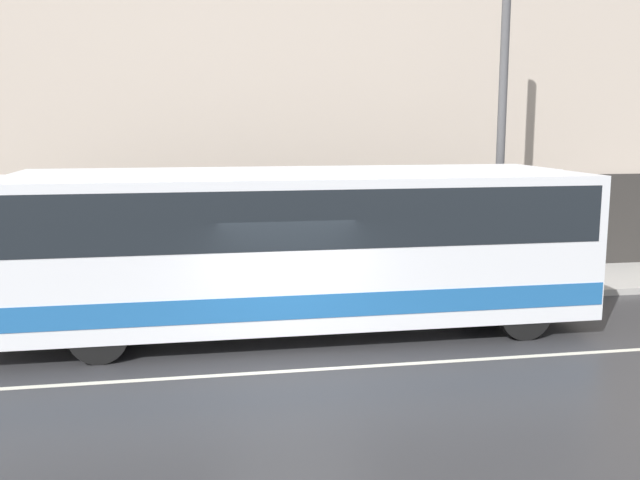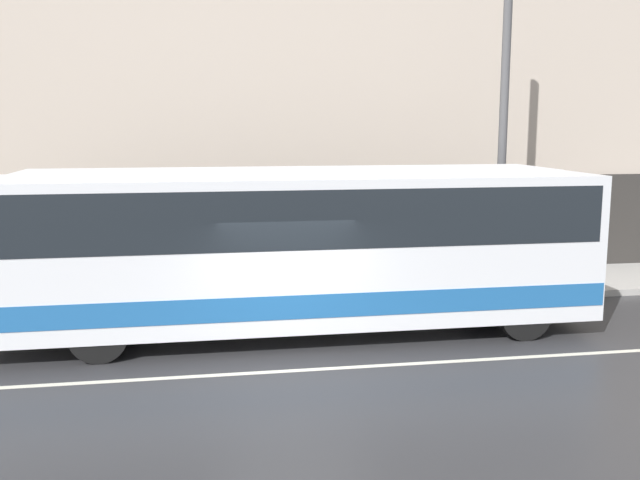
# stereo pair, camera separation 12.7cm
# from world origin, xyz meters

# --- Properties ---
(ground_plane) EXTENTS (60.00, 60.00, 0.00)m
(ground_plane) POSITION_xyz_m (0.00, 0.00, 0.00)
(ground_plane) COLOR #2D2D30
(sidewalk) EXTENTS (60.00, 3.13, 0.16)m
(sidewalk) POSITION_xyz_m (0.00, 5.57, 0.08)
(sidewalk) COLOR #A09E99
(sidewalk) RESTS_ON ground_plane
(building_facade) EXTENTS (60.00, 0.35, 13.27)m
(building_facade) POSITION_xyz_m (0.00, 7.28, 6.42)
(building_facade) COLOR #B7A899
(building_facade) RESTS_ON ground_plane
(lane_stripe) EXTENTS (54.00, 0.14, 0.01)m
(lane_stripe) POSITION_xyz_m (0.00, 0.00, 0.00)
(lane_stripe) COLOR beige
(lane_stripe) RESTS_ON ground_plane
(transit_bus) EXTENTS (12.15, 2.49, 3.36)m
(transit_bus) POSITION_xyz_m (0.28, 2.12, 1.89)
(transit_bus) COLOR silver
(transit_bus) RESTS_ON ground_plane
(utility_pole_near) EXTENTS (0.21, 0.21, 7.92)m
(utility_pole_near) POSITION_xyz_m (5.67, 4.49, 4.12)
(utility_pole_near) COLOR #4C4C4F
(utility_pole_near) RESTS_ON sidewalk
(pedestrian_waiting) EXTENTS (0.36, 0.36, 1.60)m
(pedestrian_waiting) POSITION_xyz_m (-2.96, 5.16, 0.90)
(pedestrian_waiting) COLOR #333338
(pedestrian_waiting) RESTS_ON sidewalk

